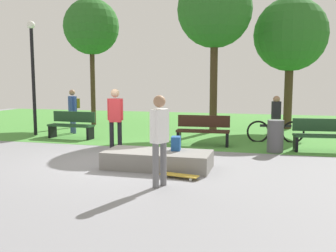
% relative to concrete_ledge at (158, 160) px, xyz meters
% --- Properties ---
extents(ground_plane, '(28.00, 28.00, 0.00)m').
position_rel_concrete_ledge_xyz_m(ground_plane, '(-1.04, 0.43, -0.20)').
color(ground_plane, gray).
extents(grass_lawn, '(26.60, 12.10, 0.01)m').
position_rel_concrete_ledge_xyz_m(grass_lawn, '(-1.04, 8.39, -0.19)').
color(grass_lawn, '#478C38').
rests_on(grass_lawn, ground_plane).
extents(concrete_ledge, '(2.41, 1.05, 0.39)m').
position_rel_concrete_ledge_xyz_m(concrete_ledge, '(0.00, 0.00, 0.00)').
color(concrete_ledge, gray).
rests_on(concrete_ledge, ground_plane).
extents(backpack_on_ledge, '(0.23, 0.30, 0.32)m').
position_rel_concrete_ledge_xyz_m(backpack_on_ledge, '(0.37, 0.21, 0.36)').
color(backpack_on_ledge, '#1E4C8C').
rests_on(backpack_on_ledge, concrete_ledge).
extents(skater_performing_trick, '(0.32, 0.40, 1.72)m').
position_rel_concrete_ledge_xyz_m(skater_performing_trick, '(0.45, -1.40, 0.81)').
color(skater_performing_trick, slate).
rests_on(skater_performing_trick, ground_plane).
extents(skater_watching, '(0.42, 0.27, 1.75)m').
position_rel_concrete_ledge_xyz_m(skater_watching, '(-1.63, 1.45, 0.83)').
color(skater_watching, black).
rests_on(skater_watching, ground_plane).
extents(skateboard_by_ledge, '(0.82, 0.33, 0.08)m').
position_rel_concrete_ledge_xyz_m(skateboard_by_ledge, '(0.68, -0.75, -0.13)').
color(skateboard_by_ledge, gold).
rests_on(skateboard_by_ledge, ground_plane).
extents(skateboard_spare, '(0.76, 0.64, 0.08)m').
position_rel_concrete_ledge_xyz_m(skateboard_spare, '(-0.85, -0.16, -0.13)').
color(skateboard_spare, teal).
rests_on(skateboard_spare, ground_plane).
extents(park_bench_far_right, '(1.62, 0.54, 0.91)m').
position_rel_concrete_ledge_xyz_m(park_bench_far_right, '(-4.08, 3.45, 0.29)').
color(park_bench_far_right, '#1E4223').
rests_on(park_bench_far_right, ground_plane).
extents(park_bench_far_left, '(1.62, 0.56, 0.91)m').
position_rel_concrete_ledge_xyz_m(park_bench_far_left, '(0.49, 3.22, 0.29)').
color(park_bench_far_left, '#331E14').
rests_on(park_bench_far_left, ground_plane).
extents(park_bench_by_oak, '(1.64, 0.64, 0.91)m').
position_rel_concrete_ledge_xyz_m(park_bench_by_oak, '(3.89, 3.11, 0.29)').
color(park_bench_by_oak, '#1E4223').
rests_on(park_bench_by_oak, ground_plane).
extents(tree_slender_maple, '(2.79, 2.79, 5.97)m').
position_rel_concrete_ledge_xyz_m(tree_slender_maple, '(0.36, 6.31, 4.34)').
color(tree_slender_maple, '#42301E').
rests_on(tree_slender_maple, grass_lawn).
extents(tree_leaning_ash, '(2.40, 2.40, 5.48)m').
position_rel_concrete_ledge_xyz_m(tree_leaning_ash, '(-5.11, 7.21, 4.06)').
color(tree_leaning_ash, '#42301E').
rests_on(tree_leaning_ash, grass_lawn).
extents(tree_young_birch, '(2.91, 2.91, 5.25)m').
position_rel_concrete_ledge_xyz_m(tree_young_birch, '(3.17, 8.02, 3.57)').
color(tree_young_birch, '#42301E').
rests_on(tree_young_birch, grass_lawn).
extents(lamp_post, '(0.28, 0.28, 4.06)m').
position_rel_concrete_ledge_xyz_m(lamp_post, '(-5.77, 3.82, 2.28)').
color(lamp_post, black).
rests_on(lamp_post, ground_plane).
extents(trash_bin, '(0.44, 0.44, 0.90)m').
position_rel_concrete_ledge_xyz_m(trash_bin, '(2.60, 2.62, 0.25)').
color(trash_bin, '#4C4C51').
rests_on(trash_bin, ground_plane).
extents(pedestrian_with_backpack, '(0.44, 0.45, 1.64)m').
position_rel_concrete_ledge_xyz_m(pedestrian_with_backpack, '(-4.64, 4.57, 0.78)').
color(pedestrian_with_backpack, '#3F5184').
rests_on(pedestrian_with_backpack, ground_plane).
extents(cyclist_on_bicycle, '(1.81, 0.33, 1.52)m').
position_rel_concrete_ledge_xyz_m(cyclist_on_bicycle, '(2.64, 4.42, 0.44)').
color(cyclist_on_bicycle, black).
rests_on(cyclist_on_bicycle, ground_plane).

